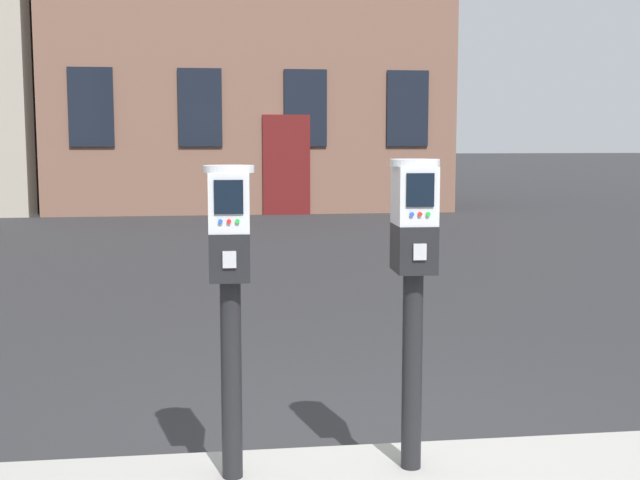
# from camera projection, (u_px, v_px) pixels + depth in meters

# --- Properties ---
(parking_meter_near_kerb) EXTENTS (0.22, 0.26, 1.37)m
(parking_meter_near_kerb) POSITION_uv_depth(u_px,v_px,m) (230.00, 265.00, 3.58)
(parking_meter_near_kerb) COLOR black
(parking_meter_near_kerb) RESTS_ON sidewalk_slab
(parking_meter_twin_adjacent) EXTENTS (0.22, 0.26, 1.39)m
(parking_meter_twin_adjacent) POSITION_uv_depth(u_px,v_px,m) (414.00, 258.00, 3.69)
(parking_meter_twin_adjacent) COLOR black
(parking_meter_twin_adjacent) RESTS_ON sidewalk_slab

